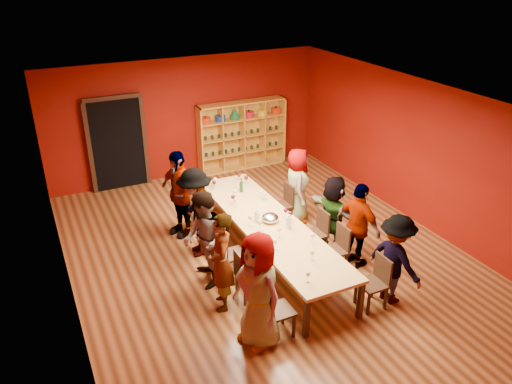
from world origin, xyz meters
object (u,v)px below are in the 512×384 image
tasting_table (269,225)px  shelving_unit (241,132)px  chair_person_right_1 (337,247)px  chair_person_right_2 (318,230)px  chair_person_right_3 (284,202)px  chair_person_left_3 (209,228)px  chair_person_left_0 (274,309)px  chair_person_left_4 (194,209)px  chair_person_left_1 (246,274)px  person_left_3 (196,213)px  spittoon_bowl (270,218)px  person_left_2 (204,240)px  person_right_2 (333,214)px  person_right_0 (395,259)px  person_left_1 (221,262)px  person_left_0 (258,291)px  person_right_3 (297,186)px  wine_bottle (241,187)px  chair_person_right_0 (376,279)px  person_right_1 (358,226)px  person_left_4 (179,193)px  chair_person_left_2 (229,252)px

tasting_table → shelving_unit: size_ratio=1.88×
chair_person_right_1 → chair_person_right_2: (0.00, 0.65, 0.00)m
chair_person_right_1 → chair_person_right_3: 1.97m
chair_person_left_3 → chair_person_left_0: bearing=-90.0°
chair_person_left_4 → chair_person_right_1: 3.10m
tasting_table → chair_person_left_1: chair_person_left_1 is taller
person_left_3 → spittoon_bowl: 1.39m
chair_person_left_0 → chair_person_left_1: same height
person_left_2 → chair_person_left_1: bearing=39.8°
person_right_2 → spittoon_bowl: (-1.20, 0.28, 0.06)m
person_left_2 → person_left_3: (0.19, 0.97, 0.01)m
person_left_2 → chair_person_right_1: size_ratio=1.94×
person_right_0 → person_right_2: bearing=-9.3°
person_right_0 → spittoon_bowl: bearing=21.1°
tasting_table → chair_person_left_3: size_ratio=5.06×
shelving_unit → chair_person_left_4: shelving_unit is taller
person_left_1 → person_left_0: bearing=27.0°
chair_person_right_2 → person_right_3: bearing=77.2°
shelving_unit → person_left_0: person_left_0 is taller
person_right_3 → wine_bottle: bearing=95.3°
tasting_table → wine_bottle: wine_bottle is taller
person_left_3 → chair_person_right_0: size_ratio=1.96×
chair_person_right_1 → person_right_1: size_ratio=0.55×
chair_person_right_1 → chair_person_right_2: 0.65m
chair_person_left_1 → chair_person_left_4: size_ratio=1.00×
chair_person_right_2 → person_right_2: (0.33, 0.00, 0.27)m
person_left_4 → chair_person_right_0: (2.10, -3.60, -0.41)m
chair_person_left_0 → person_left_1: 1.13m
tasting_table → person_right_3: (1.21, 1.07, 0.11)m
shelving_unit → chair_person_left_2: bearing=-116.9°
shelving_unit → person_right_3: (-0.19, -3.25, -0.17)m
person_left_1 → person_right_3: (2.54, 2.01, -0.03)m
shelving_unit → person_right_2: shelving_unit is taller
chair_person_right_0 → person_right_1: size_ratio=0.55×
person_left_0 → person_right_1: 2.70m
person_left_3 → spittoon_bowl: size_ratio=5.39×
spittoon_bowl → wine_bottle: 1.39m
chair_person_left_3 → chair_person_right_0: bearing=-56.4°
tasting_table → person_right_0: bearing=-58.0°
person_right_0 → chair_person_right_1: bearing=7.4°
tasting_table → person_right_3: 1.62m
chair_person_left_3 → chair_person_right_2: 2.07m
chair_person_left_4 → chair_person_right_3: 1.90m
shelving_unit → wine_bottle: shelving_unit is taller
person_left_2 → chair_person_right_3: (2.26, 1.30, -0.37)m
chair_person_right_1 → person_right_2: bearing=63.4°
person_right_0 → person_right_3: 3.07m
person_left_3 → person_right_2: bearing=78.1°
chair_person_left_3 → person_left_0: bearing=-95.5°
person_right_1 → person_right_2: (-0.10, 0.65, -0.05)m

